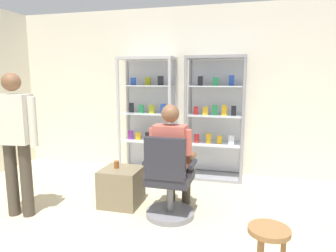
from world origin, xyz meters
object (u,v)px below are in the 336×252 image
(display_cabinet_right, at_px, (215,117))
(wooden_stool, at_px, (269,239))
(office_chair, at_px, (169,185))
(storage_crate, at_px, (121,187))
(seated_shopkeeper, at_px, (173,154))
(tea_glass, at_px, (116,164))
(display_cabinet_left, at_px, (149,115))
(standing_customer, at_px, (16,136))

(display_cabinet_right, xyz_separation_m, wooden_stool, (0.66, -2.44, -0.61))
(office_chair, bearing_deg, storage_crate, 162.56)
(office_chair, distance_m, seated_shopkeeper, 0.36)
(seated_shopkeeper, bearing_deg, tea_glass, 175.43)
(display_cabinet_right, height_order, storage_crate, display_cabinet_right)
(storage_crate, bearing_deg, display_cabinet_left, 93.71)
(display_cabinet_left, relative_size, standing_customer, 1.17)
(display_cabinet_right, distance_m, seated_shopkeeper, 1.49)
(display_cabinet_left, height_order, standing_customer, display_cabinet_left)
(seated_shopkeeper, bearing_deg, storage_crate, 176.12)
(tea_glass, height_order, wooden_stool, tea_glass)
(seated_shopkeeper, bearing_deg, display_cabinet_left, 117.89)
(standing_customer, bearing_deg, tea_glass, 31.20)
(office_chair, bearing_deg, wooden_stool, -39.95)
(display_cabinet_left, bearing_deg, office_chair, -64.70)
(tea_glass, height_order, standing_customer, standing_customer)
(tea_glass, bearing_deg, display_cabinet_left, 91.01)
(tea_glass, bearing_deg, office_chair, -16.92)
(storage_crate, distance_m, tea_glass, 0.29)
(office_chair, relative_size, tea_glass, 10.52)
(display_cabinet_right, relative_size, storage_crate, 3.98)
(display_cabinet_right, xyz_separation_m, storage_crate, (-1.01, -1.39, -0.73))
(display_cabinet_left, distance_m, standing_customer, 2.15)
(display_cabinet_left, relative_size, wooden_stool, 4.29)
(display_cabinet_left, xyz_separation_m, tea_glass, (0.02, -1.37, -0.45))
(display_cabinet_right, bearing_deg, wooden_stool, -74.86)
(wooden_stool, bearing_deg, display_cabinet_right, 105.14)
(storage_crate, bearing_deg, office_chair, -17.44)
(office_chair, relative_size, wooden_stool, 2.17)
(storage_crate, bearing_deg, display_cabinet_right, 53.95)
(wooden_stool, bearing_deg, seated_shopkeeper, 134.88)
(display_cabinet_left, xyz_separation_m, display_cabinet_right, (1.10, -0.00, 0.00))
(storage_crate, bearing_deg, seated_shopkeeper, -3.88)
(display_cabinet_left, bearing_deg, seated_shopkeeper, -62.11)
(office_chair, xyz_separation_m, storage_crate, (-0.66, 0.21, -0.16))
(seated_shopkeeper, bearing_deg, standing_customer, -162.97)
(office_chair, distance_m, wooden_stool, 1.31)
(standing_customer, bearing_deg, display_cabinet_left, 64.66)
(storage_crate, height_order, standing_customer, standing_customer)
(tea_glass, distance_m, standing_customer, 1.18)
(storage_crate, bearing_deg, wooden_stool, -32.18)
(office_chair, bearing_deg, seated_shopkeeper, 88.61)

